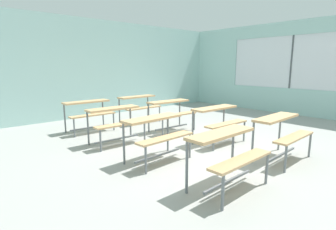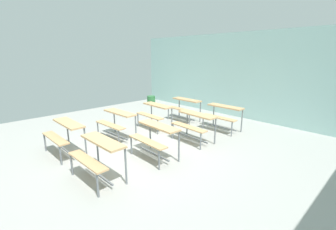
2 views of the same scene
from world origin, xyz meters
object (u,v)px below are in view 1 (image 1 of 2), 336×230
desk_bench_r1c1 (219,116)px  desk_bench_r2c0 (116,117)px  desk_bench_r0c0 (228,147)px  desk_bench_r3c1 (139,103)px  desk_bench_r2c1 (171,108)px  desk_bench_r1c0 (157,128)px  desk_bench_r0c1 (282,128)px  desk_bench_r3c0 (89,109)px

desk_bench_r1c1 → desk_bench_r2c0: size_ratio=1.00×
desk_bench_r0c0 → desk_bench_r2c0: 2.74m
desk_bench_r3c1 → desk_bench_r2c0: bearing=-139.4°
desk_bench_r2c1 → desk_bench_r1c0: bearing=-136.3°
desk_bench_r0c0 → desk_bench_r0c1: (1.57, 0.02, 0.00)m
desk_bench_r1c1 → desk_bench_r3c0: size_ratio=1.01×
desk_bench_r1c0 → desk_bench_r0c1: bearing=-43.2°
desk_bench_r0c1 → desk_bench_r3c1: same height
desk_bench_r3c0 → desk_bench_r3c1: size_ratio=1.00×
desk_bench_r0c1 → desk_bench_r1c0: same height
desk_bench_r2c0 → desk_bench_r3c1: same height
desk_bench_r1c1 → desk_bench_r2c0: same height
desk_bench_r0c0 → desk_bench_r2c1: size_ratio=0.98×
desk_bench_r1c1 → desk_bench_r3c1: 2.74m
desk_bench_r2c0 → desk_bench_r2c1: 1.56m
desk_bench_r0c0 → desk_bench_r3c1: same height
desk_bench_r0c0 → desk_bench_r1c0: bearing=91.0°
desk_bench_r0c0 → desk_bench_r3c0: size_ratio=1.00×
desk_bench_r2c0 → desk_bench_r3c0: same height
desk_bench_r1c1 → desk_bench_r3c0: same height
desk_bench_r0c0 → desk_bench_r3c0: (0.00, 4.06, 0.00)m
desk_bench_r1c0 → desk_bench_r2c0: bearing=86.6°
desk_bench_r0c1 → desk_bench_r3c1: (-0.04, 4.08, 0.00)m
desk_bench_r0c0 → desk_bench_r2c1: 3.15m
desk_bench_r2c1 → desk_bench_r3c1: 1.34m
desk_bench_r0c0 → desk_bench_r0c1: bearing=0.0°
desk_bench_r0c0 → desk_bench_r1c1: bearing=40.0°
desk_bench_r0c0 → desk_bench_r1c1: (1.58, 1.36, 0.00)m
desk_bench_r1c1 → desk_bench_r2c0: bearing=141.2°
desk_bench_r0c1 → desk_bench_r3c1: bearing=89.2°
desk_bench_r1c1 → desk_bench_r2c1: size_ratio=0.99×
desk_bench_r0c0 → desk_bench_r1c0: (-0.04, 1.39, 0.00)m
desk_bench_r1c0 → desk_bench_r2c1: (1.57, 1.37, 0.00)m
desk_bench_r0c0 → desk_bench_r2c1: bearing=60.2°
desk_bench_r1c0 → desk_bench_r3c1: same height
desk_bench_r0c0 → desk_bench_r2c0: bearing=89.9°
desk_bench_r0c0 → desk_bench_r3c0: 4.06m
desk_bench_r1c0 → desk_bench_r3c1: size_ratio=1.02×
desk_bench_r0c1 → desk_bench_r1c0: 2.11m
desk_bench_r0c0 → desk_bench_r0c1: 1.57m
desk_bench_r0c0 → desk_bench_r2c0: size_ratio=0.99×
desk_bench_r3c1 → desk_bench_r2c1: bearing=-90.5°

